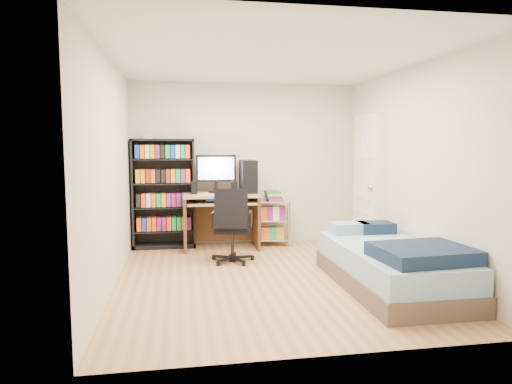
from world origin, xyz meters
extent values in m
cube|color=tan|center=(0.00, 0.00, -0.02)|extent=(3.50, 4.00, 0.04)
cube|color=white|center=(0.00, 0.00, 2.52)|extent=(3.50, 4.00, 0.04)
cube|color=beige|center=(0.00, 2.02, 1.25)|extent=(3.50, 0.04, 2.50)
cube|color=beige|center=(0.00, -2.02, 1.25)|extent=(3.50, 0.04, 2.50)
cube|color=beige|center=(-1.77, 0.00, 1.25)|extent=(0.04, 4.00, 2.50)
cube|color=beige|center=(1.77, 0.00, 1.25)|extent=(0.04, 4.00, 2.50)
cube|color=black|center=(-1.26, 1.84, 0.82)|extent=(0.92, 0.31, 1.64)
cube|color=black|center=(-1.26, 1.84, 0.26)|extent=(0.86, 0.29, 0.02)
cube|color=#B12317|center=(-1.26, 1.83, 0.37)|extent=(0.80, 0.25, 0.19)
cube|color=black|center=(-1.26, 1.84, 0.61)|extent=(0.86, 0.29, 0.02)
cube|color=#193DB5|center=(-1.26, 1.83, 0.73)|extent=(0.80, 0.25, 0.19)
cube|color=black|center=(-1.26, 1.84, 0.97)|extent=(0.86, 0.29, 0.02)
cube|color=gold|center=(-1.26, 1.83, 1.09)|extent=(0.80, 0.25, 0.19)
cube|color=black|center=(-1.26, 1.84, 1.33)|extent=(0.86, 0.29, 0.02)
cube|color=green|center=(-1.26, 1.83, 1.45)|extent=(0.80, 0.25, 0.19)
cube|color=silver|center=(-1.47, 1.84, 1.67)|extent=(0.14, 0.13, 0.07)
cube|color=tan|center=(-0.42, 1.63, 0.81)|extent=(1.11, 0.61, 0.04)
cube|color=#35261D|center=(-0.96, 1.63, 0.39)|extent=(0.04, 0.61, 0.79)
cube|color=#35261D|center=(0.11, 1.63, 0.39)|extent=(0.04, 0.61, 0.79)
cube|color=#35261D|center=(-0.42, 1.91, 0.42)|extent=(1.07, 0.03, 0.72)
cube|color=tan|center=(-0.42, 1.54, 0.70)|extent=(1.00, 0.50, 0.03)
cube|color=black|center=(-0.42, 1.52, 0.73)|extent=(0.49, 0.17, 0.03)
cube|color=black|center=(-0.48, 1.75, 1.20)|extent=(0.60, 0.06, 0.40)
cube|color=#CCDCFF|center=(-0.48, 1.72, 1.20)|extent=(0.53, 0.01, 0.33)
cube|color=black|center=(0.00, 1.68, 1.08)|extent=(0.22, 0.47, 0.49)
cube|color=black|center=(-0.81, 1.57, 0.93)|extent=(0.09, 0.09, 0.19)
cube|color=black|center=(-0.24, 1.52, 0.93)|extent=(0.09, 0.09, 0.19)
cylinder|color=black|center=(-0.34, 0.84, 0.25)|extent=(0.05, 0.05, 0.35)
cube|color=black|center=(-0.34, 0.84, 0.44)|extent=(0.52, 0.52, 0.07)
cube|color=black|center=(-0.38, 0.64, 0.74)|extent=(0.44, 0.22, 0.51)
cube|color=black|center=(-0.58, 0.88, 0.57)|extent=(0.09, 0.28, 0.20)
cube|color=black|center=(-0.11, 0.79, 0.57)|extent=(0.09, 0.28, 0.20)
cylinder|color=silver|center=(0.11, 1.61, 0.35)|extent=(0.02, 0.02, 0.69)
cylinder|color=silver|center=(0.61, 1.53, 0.35)|extent=(0.02, 0.02, 0.69)
cylinder|color=silver|center=(0.17, 1.96, 0.35)|extent=(0.02, 0.02, 0.69)
cylinder|color=silver|center=(0.67, 1.88, 0.35)|extent=(0.02, 0.02, 0.69)
cube|color=silver|center=(0.39, 1.75, 0.10)|extent=(0.56, 0.43, 0.02)
cube|color=silver|center=(0.39, 1.75, 0.40)|extent=(0.56, 0.43, 0.02)
cube|color=silver|center=(0.39, 1.75, 0.68)|extent=(0.56, 0.43, 0.02)
cube|color=#B71A38|center=(0.39, 1.75, 0.77)|extent=(0.26, 0.31, 0.16)
cube|color=brown|center=(1.22, -0.56, 0.10)|extent=(1.03, 2.05, 0.21)
cube|color=#96BFE0|center=(1.22, -0.56, 0.33)|extent=(0.98, 2.01, 0.25)
cube|color=#13213B|center=(1.27, -1.13, 0.51)|extent=(0.92, 0.78, 0.14)
cube|color=#A9CCF0|center=(1.06, 0.26, 0.52)|extent=(0.46, 0.31, 0.13)
cube|color=#13213B|center=(1.40, 0.24, 0.52)|extent=(0.43, 0.31, 0.13)
cube|color=#3E2413|center=(1.22, -0.61, 0.46)|extent=(0.29, 0.23, 0.02)
cube|color=white|center=(1.73, 1.35, 1.00)|extent=(0.05, 0.80, 2.00)
sphere|color=silver|center=(1.67, 1.03, 0.95)|extent=(0.08, 0.08, 0.08)
camera|label=1|loc=(-1.02, -5.09, 1.56)|focal=32.00mm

